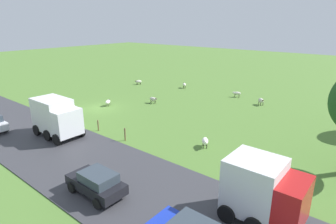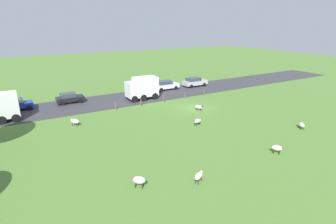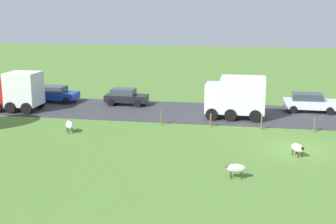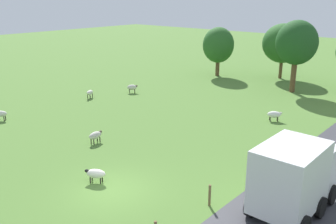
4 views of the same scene
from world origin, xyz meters
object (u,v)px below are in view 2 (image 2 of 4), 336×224
object	(u,v)px
car_2	(195,82)
car_3	(16,104)
car_0	(69,98)
sheep_5	(199,107)
sheep_6	(277,148)
car_4	(166,85)
sheep_3	(302,125)
sheep_4	(199,176)
truck_1	(1,107)
sheep_0	(75,121)
sheep_2	(197,121)
sheep_1	(139,180)
truck_0	(142,88)

from	to	relation	value
car_2	car_3	bearing A→B (deg)	89.15
car_0	sheep_5	bearing A→B (deg)	-131.13
sheep_6	car_4	bearing A→B (deg)	-7.91
sheep_3	sheep_6	bearing A→B (deg)	109.68
car_0	car_2	size ratio (longest dim) A/B	0.85
sheep_4	truck_1	bearing A→B (deg)	28.66
sheep_3	car_3	distance (m)	35.75
sheep_0	sheep_5	bearing A→B (deg)	-99.51
sheep_2	sheep_4	size ratio (longest dim) A/B	0.99
sheep_6	car_3	world-z (taller)	car_3
sheep_1	truck_1	size ratio (longest dim) A/B	0.28
car_2	car_4	distance (m)	5.97
sheep_5	sheep_0	bearing A→B (deg)	80.49
sheep_0	sheep_1	bearing A→B (deg)	-175.58
truck_0	truck_1	distance (m)	18.59
sheep_5	truck_1	world-z (taller)	truck_1
sheep_0	car_3	xyz separation A→B (m)	(9.89, 5.41, 0.31)
car_3	sheep_6	bearing A→B (deg)	-143.53
sheep_5	car_3	size ratio (longest dim) A/B	0.30
sheep_6	truck_0	distance (m)	22.95
sheep_0	sheep_6	bearing A→B (deg)	-139.45
sheep_2	truck_1	distance (m)	23.10
sheep_5	car_0	world-z (taller)	car_0
sheep_0	sheep_4	size ratio (longest dim) A/B	1.01
sheep_4	sheep_5	distance (m)	17.37
sheep_2	sheep_5	bearing A→B (deg)	-38.51
sheep_1	truck_1	bearing A→B (deg)	21.55
sheep_3	sheep_5	bearing A→B (deg)	27.57
car_4	sheep_4	bearing A→B (deg)	154.70
sheep_6	car_3	size ratio (longest dim) A/B	0.26
truck_1	sheep_2	bearing A→B (deg)	-123.95
sheep_6	sheep_0	bearing A→B (deg)	40.55
sheep_5	sheep_1	bearing A→B (deg)	130.31
car_4	truck_1	bearing A→B (deg)	99.16
sheep_1	car_2	xyz separation A→B (m)	(24.34, -22.47, 0.33)
sheep_1	sheep_3	xyz separation A→B (m)	(1.13, -20.26, -0.10)
sheep_2	sheep_4	world-z (taller)	sheep_2
truck_1	car_0	distance (m)	9.37
sheep_2	truck_1	xyz separation A→B (m)	(12.88, 19.13, 1.28)
sheep_0	truck_1	xyz separation A→B (m)	(5.86, 7.04, 1.27)
sheep_0	sheep_2	bearing A→B (deg)	-120.13
truck_0	sheep_2	bearing A→B (deg)	-177.67
sheep_2	car_0	xyz separation A→B (m)	(16.79, 10.68, 0.30)
sheep_0	truck_0	xyz separation A→B (m)	(6.39, -11.55, 1.31)
car_4	truck_0	bearing A→B (deg)	119.50
sheep_2	sheep_5	size ratio (longest dim) A/B	0.99
sheep_1	sheep_4	distance (m)	4.37
sheep_2	sheep_4	distance (m)	11.74
sheep_5	car_2	xyz separation A→B (m)	(12.08, -8.02, 0.41)
sheep_6	sheep_4	bearing A→B (deg)	90.88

